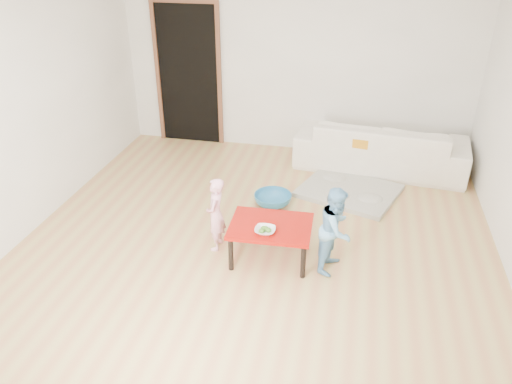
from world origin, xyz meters
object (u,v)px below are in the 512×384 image
(bowl, at_px, (265,231))
(child_blue, at_px, (336,229))
(red_table, at_px, (271,242))
(child_pink, at_px, (216,214))
(basin, at_px, (273,200))
(sofa, at_px, (381,145))

(bowl, distance_m, child_blue, 0.68)
(red_table, xyz_separation_m, child_pink, (-0.59, 0.08, 0.20))
(red_table, xyz_separation_m, basin, (-0.18, 1.08, -0.13))
(child_pink, bearing_deg, child_blue, 82.44)
(basin, bearing_deg, sofa, 47.03)
(child_pink, xyz_separation_m, child_blue, (1.23, -0.09, 0.04))
(bowl, bearing_deg, child_blue, 12.13)
(sofa, distance_m, child_pink, 2.89)
(sofa, bearing_deg, basin, 52.82)
(basin, bearing_deg, bowl, -83.20)
(child_blue, bearing_deg, red_table, 103.95)
(red_table, relative_size, child_pink, 1.01)
(red_table, height_order, child_blue, child_blue)
(bowl, height_order, basin, bowl)
(child_blue, xyz_separation_m, basin, (-0.81, 1.10, -0.37))
(bowl, bearing_deg, basin, 96.80)
(basin, bearing_deg, child_blue, -53.43)
(bowl, xyz_separation_m, child_blue, (0.67, 0.14, 0.01))
(sofa, relative_size, bowl, 11.49)
(sofa, height_order, basin, sofa)
(bowl, height_order, child_pink, child_pink)
(sofa, distance_m, bowl, 2.82)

